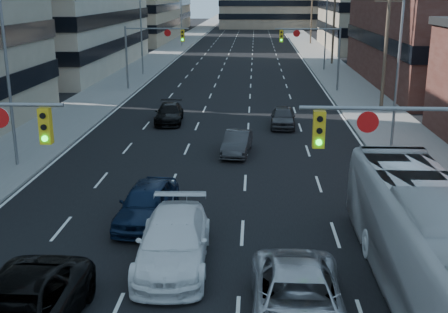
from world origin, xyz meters
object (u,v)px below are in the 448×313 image
sedan_blue (147,203)px  transit_bus (430,242)px  white_van (173,242)px  silver_suv (298,302)px

sedan_blue → transit_bus: bearing=-23.4°
sedan_blue → white_van: bearing=-62.0°
silver_suv → sedan_blue: (-5.57, 7.23, 0.02)m
sedan_blue → silver_suv: bearing=-48.0°
white_van → transit_bus: size_ratio=0.48×
white_van → transit_bus: transit_bus is taller
white_van → transit_bus: 8.28m
silver_suv → sedan_blue: sedan_blue is taller
transit_bus → silver_suv: bearing=-153.5°
white_van → silver_suv: 5.36m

